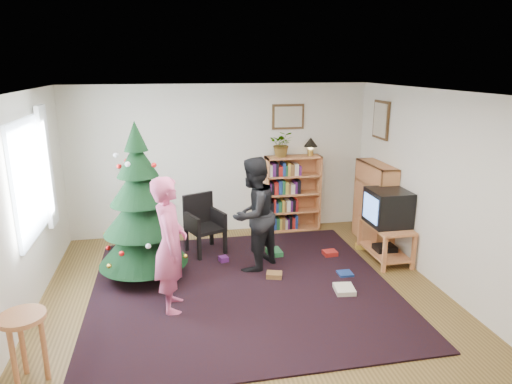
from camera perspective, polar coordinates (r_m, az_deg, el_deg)
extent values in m
plane|color=brown|center=(5.77, -1.13, -13.34)|extent=(5.00, 5.00, 0.00)
plane|color=white|center=(5.05, -1.29, 12.31)|extent=(5.00, 5.00, 0.00)
cube|color=silver|center=(7.68, -4.46, 4.00)|extent=(5.00, 0.02, 2.50)
cube|color=silver|center=(3.04, 7.31, -15.05)|extent=(5.00, 0.02, 2.50)
cube|color=silver|center=(5.45, -28.08, -2.71)|extent=(0.02, 5.00, 2.50)
cube|color=silver|center=(6.20, 22.20, 0.03)|extent=(0.02, 5.00, 2.50)
cube|color=black|center=(6.02, -1.64, -11.90)|extent=(3.80, 3.60, 0.02)
cube|color=silver|center=(5.94, -26.52, 1.39)|extent=(0.04, 1.20, 1.40)
cube|color=white|center=(6.59, -24.67, 2.88)|extent=(0.06, 0.35, 1.60)
cube|color=#4C3319|center=(7.76, 4.03, 9.37)|extent=(0.55, 0.03, 0.42)
cube|color=beige|center=(7.76, 4.03, 9.37)|extent=(0.47, 0.01, 0.34)
cube|color=#4C3319|center=(7.55, 15.37, 8.68)|extent=(0.03, 0.50, 0.60)
cube|color=beige|center=(7.55, 15.37, 8.68)|extent=(0.01, 0.42, 0.52)
cylinder|color=#3F2816|center=(6.44, -13.73, -9.43)|extent=(0.11, 0.11, 0.23)
cone|color=black|center=(6.27, -13.99, -5.74)|extent=(1.17, 1.17, 0.66)
cone|color=black|center=(6.14, -14.24, -2.29)|extent=(0.98, 0.98, 0.59)
cone|color=black|center=(6.04, -14.46, 1.00)|extent=(0.76, 0.76, 0.52)
cone|color=black|center=(5.97, -14.68, 4.03)|extent=(0.53, 0.53, 0.45)
cone|color=black|center=(5.92, -14.87, 6.81)|extent=(0.30, 0.30, 0.38)
cube|color=#C57E46|center=(7.90, 4.58, -0.16)|extent=(0.95, 0.30, 1.30)
cube|color=#C57E46|center=(7.75, 4.68, 4.37)|extent=(0.95, 0.30, 0.03)
cube|color=#C57E46|center=(7.53, 14.57, -1.40)|extent=(0.30, 0.95, 1.30)
cube|color=#C57E46|center=(7.38, 14.90, 3.32)|extent=(0.30, 0.95, 0.03)
cube|color=#C57E46|center=(6.94, 16.00, -4.03)|extent=(0.50, 0.90, 0.04)
cube|color=#C57E46|center=(6.59, 15.75, -7.62)|extent=(0.05, 0.05, 0.51)
cube|color=#C57E46|center=(6.80, 19.09, -7.20)|extent=(0.05, 0.05, 0.51)
cube|color=#C57E46|center=(7.29, 12.82, -5.13)|extent=(0.05, 0.05, 0.51)
cube|color=#C57E46|center=(7.48, 15.91, -4.83)|extent=(0.05, 0.05, 0.51)
cube|color=#C57E46|center=(7.08, 15.76, -7.15)|extent=(0.46, 0.86, 0.03)
cube|color=black|center=(7.06, 15.79, -6.74)|extent=(0.30, 0.25, 0.08)
cube|color=black|center=(6.85, 16.18, -1.86)|extent=(0.53, 0.59, 0.51)
cube|color=#5183DE|center=(6.74, 14.12, -2.01)|extent=(0.01, 0.46, 0.37)
cube|color=black|center=(6.96, -6.37, -4.53)|extent=(0.65, 0.65, 0.05)
cube|color=black|center=(7.09, -6.58, -2.01)|extent=(0.48, 0.24, 0.49)
cube|color=black|center=(6.82, -7.98, -6.85)|extent=(0.07, 0.07, 0.40)
cube|color=black|center=(6.85, -4.34, -6.62)|extent=(0.07, 0.07, 0.40)
cube|color=black|center=(7.22, -8.19, -5.55)|extent=(0.07, 0.07, 0.40)
cube|color=black|center=(7.25, -4.75, -5.34)|extent=(0.07, 0.07, 0.40)
cylinder|color=#C57E46|center=(4.63, -27.24, -13.74)|extent=(0.41, 0.41, 0.05)
cylinder|color=#C57E46|center=(4.76, -24.94, -17.35)|extent=(0.05, 0.05, 0.63)
cylinder|color=#C57E46|center=(4.92, -27.18, -16.48)|extent=(0.05, 0.05, 0.63)
cylinder|color=#C57E46|center=(4.72, -28.03, -18.09)|extent=(0.05, 0.05, 0.63)
imported|color=#C8507B|center=(5.33, -10.68, -6.51)|extent=(0.40, 0.60, 1.61)
imported|color=black|center=(6.29, -0.35, -2.82)|extent=(0.98, 0.97, 1.60)
imported|color=gray|center=(7.65, 3.27, 6.02)|extent=(0.47, 0.44, 0.43)
cylinder|color=#A57F33|center=(7.82, 6.82, 4.89)|extent=(0.10, 0.10, 0.10)
sphere|color=#FFD88C|center=(7.80, 6.84, 5.67)|extent=(0.10, 0.10, 0.10)
cone|color=black|center=(7.79, 6.86, 6.23)|extent=(0.23, 0.23, 0.16)
cube|color=#A51E19|center=(7.03, 9.22, -7.62)|extent=(0.20, 0.20, 0.08)
cube|color=navy|center=(6.46, 11.07, -9.92)|extent=(0.20, 0.20, 0.08)
cube|color=#1E592D|center=(6.97, 2.27, -7.63)|extent=(0.20, 0.20, 0.08)
cube|color=gold|center=(7.41, 13.02, -6.59)|extent=(0.20, 0.20, 0.08)
cube|color=brown|center=(6.27, 2.29, -10.43)|extent=(0.20, 0.20, 0.08)
cube|color=beige|center=(6.01, 10.97, -11.93)|extent=(0.20, 0.20, 0.08)
cube|color=#4C1959|center=(6.75, -4.07, -8.47)|extent=(0.20, 0.20, 0.08)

